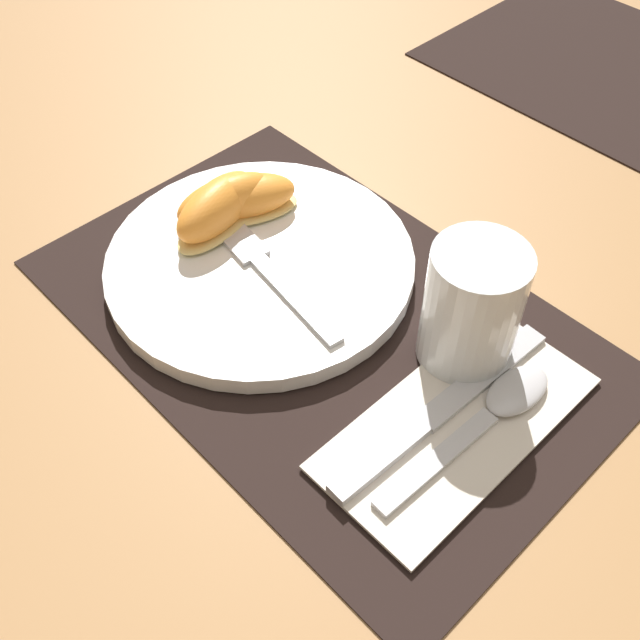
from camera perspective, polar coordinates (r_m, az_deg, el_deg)
The scene contains 11 objects.
ground_plane at distance 0.62m, azimuth 0.04°, elevation 0.02°, with size 3.00×3.00×0.00m, color #A37547.
placemat at distance 0.62m, azimuth 0.04°, elevation 0.14°, with size 0.47×0.30×0.00m.
plate at distance 0.65m, azimuth -4.24°, elevation 4.54°, with size 0.27×0.27×0.02m.
juice_glass at distance 0.57m, azimuth 11.40°, elevation 0.50°, with size 0.07×0.07×0.10m.
napkin at distance 0.56m, azimuth 10.14°, elevation -7.88°, with size 0.10×0.22×0.00m.
knife at distance 0.56m, azimuth 9.00°, elevation -6.92°, with size 0.03×0.22×0.01m.
spoon at distance 0.56m, azimuth 13.31°, elevation -6.58°, with size 0.04×0.17×0.01m.
fork at distance 0.63m, azimuth -4.42°, elevation 4.29°, with size 0.19×0.05×0.00m.
citrus_wedge_0 at distance 0.68m, azimuth -5.77°, elevation 9.20°, with size 0.08×0.11×0.04m.
citrus_wedge_1 at distance 0.67m, azimuth -7.12°, elevation 8.85°, with size 0.06×0.10×0.04m.
citrus_wedge_2 at distance 0.66m, azimuth -8.10°, elevation 8.20°, with size 0.06×0.11×0.04m.
Camera 1 is at (0.29, -0.28, 0.46)m, focal length 42.00 mm.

